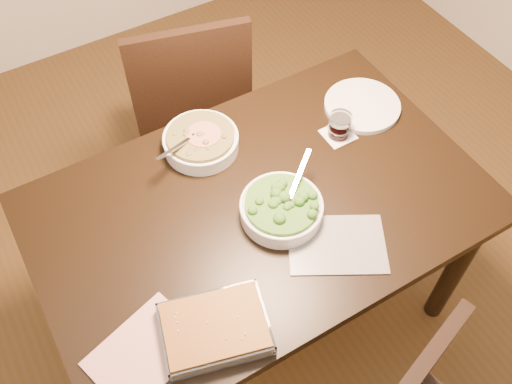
{
  "coord_description": "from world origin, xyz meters",
  "views": [
    {
      "loc": [
        -0.54,
        -0.89,
        2.19
      ],
      "look_at": [
        -0.01,
        0.01,
        0.8
      ],
      "focal_mm": 40.0,
      "sensor_mm": 36.0,
      "label": 1
    }
  ],
  "objects_px": {
    "stew_bowl": "(201,141)",
    "broccoli_bowl": "(281,208)",
    "table": "(260,220)",
    "wine_tumbler": "(340,125)",
    "dinner_plate": "(362,106)",
    "baking_dish": "(215,328)",
    "chair_far": "(190,99)"
  },
  "relations": [
    {
      "from": "table",
      "to": "wine_tumbler",
      "type": "bearing_deg",
      "value": 16.92
    },
    {
      "from": "baking_dish",
      "to": "table",
      "type": "bearing_deg",
      "value": 58.71
    },
    {
      "from": "table",
      "to": "dinner_plate",
      "type": "bearing_deg",
      "value": 18.81
    },
    {
      "from": "baking_dish",
      "to": "dinner_plate",
      "type": "relative_size",
      "value": 1.21
    },
    {
      "from": "baking_dish",
      "to": "wine_tumbler",
      "type": "bearing_deg",
      "value": 46.24
    },
    {
      "from": "table",
      "to": "wine_tumbler",
      "type": "height_order",
      "value": "wine_tumbler"
    },
    {
      "from": "stew_bowl",
      "to": "dinner_plate",
      "type": "relative_size",
      "value": 1.0
    },
    {
      "from": "table",
      "to": "baking_dish",
      "type": "bearing_deg",
      "value": -136.61
    },
    {
      "from": "broccoli_bowl",
      "to": "wine_tumbler",
      "type": "height_order",
      "value": "broccoli_bowl"
    },
    {
      "from": "baking_dish",
      "to": "chair_far",
      "type": "xyz_separation_m",
      "value": [
        0.42,
        1.03,
        -0.23
      ]
    },
    {
      "from": "stew_bowl",
      "to": "chair_far",
      "type": "relative_size",
      "value": 0.28
    },
    {
      "from": "stew_bowl",
      "to": "dinner_plate",
      "type": "xyz_separation_m",
      "value": [
        0.58,
        -0.12,
        -0.03
      ]
    },
    {
      "from": "stew_bowl",
      "to": "baking_dish",
      "type": "bearing_deg",
      "value": -113.99
    },
    {
      "from": "broccoli_bowl",
      "to": "baking_dish",
      "type": "xyz_separation_m",
      "value": [
        -0.35,
        -0.23,
        -0.01
      ]
    },
    {
      "from": "broccoli_bowl",
      "to": "wine_tumbler",
      "type": "xyz_separation_m",
      "value": [
        0.34,
        0.18,
        0.01
      ]
    },
    {
      "from": "broccoli_bowl",
      "to": "stew_bowl",
      "type": "bearing_deg",
      "value": 103.0
    },
    {
      "from": "stew_bowl",
      "to": "broccoli_bowl",
      "type": "relative_size",
      "value": 1.03
    },
    {
      "from": "wine_tumbler",
      "to": "dinner_plate",
      "type": "height_order",
      "value": "wine_tumbler"
    },
    {
      "from": "wine_tumbler",
      "to": "dinner_plate",
      "type": "bearing_deg",
      "value": 23.36
    },
    {
      "from": "table",
      "to": "stew_bowl",
      "type": "height_order",
      "value": "stew_bowl"
    },
    {
      "from": "wine_tumbler",
      "to": "dinner_plate",
      "type": "distance_m",
      "value": 0.17
    },
    {
      "from": "table",
      "to": "wine_tumbler",
      "type": "distance_m",
      "value": 0.42
    },
    {
      "from": "dinner_plate",
      "to": "chair_far",
      "type": "distance_m",
      "value": 0.73
    },
    {
      "from": "chair_far",
      "to": "wine_tumbler",
      "type": "bearing_deg",
      "value": 128.83
    },
    {
      "from": "stew_bowl",
      "to": "dinner_plate",
      "type": "height_order",
      "value": "stew_bowl"
    },
    {
      "from": "wine_tumbler",
      "to": "dinner_plate",
      "type": "relative_size",
      "value": 0.32
    },
    {
      "from": "stew_bowl",
      "to": "table",
      "type": "bearing_deg",
      "value": -80.01
    },
    {
      "from": "broccoli_bowl",
      "to": "baking_dish",
      "type": "relative_size",
      "value": 0.8
    },
    {
      "from": "baking_dish",
      "to": "chair_far",
      "type": "relative_size",
      "value": 0.33
    },
    {
      "from": "table",
      "to": "stew_bowl",
      "type": "xyz_separation_m",
      "value": [
        -0.05,
        0.3,
        0.13
      ]
    },
    {
      "from": "stew_bowl",
      "to": "broccoli_bowl",
      "type": "distance_m",
      "value": 0.38
    },
    {
      "from": "broccoli_bowl",
      "to": "baking_dish",
      "type": "bearing_deg",
      "value": -146.38
    }
  ]
}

